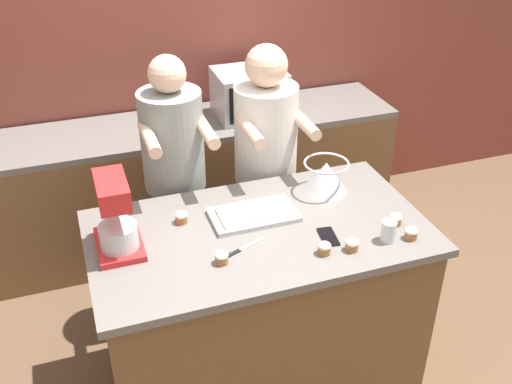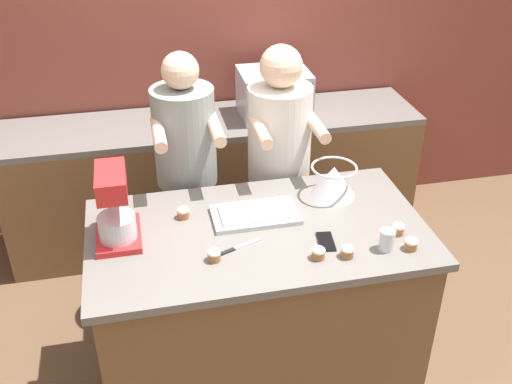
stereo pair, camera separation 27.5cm
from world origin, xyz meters
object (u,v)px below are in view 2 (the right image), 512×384
at_px(person_right, 279,177).
at_px(baking_tray, 255,214).
at_px(cupcake_1, 318,253).
at_px(knife, 238,248).
at_px(stand_mixer, 115,209).
at_px(cupcake_5, 411,243).
at_px(cupcake_2, 347,251).
at_px(drinking_glass, 387,240).
at_px(cupcake_4, 214,255).
at_px(person_left, 188,186).
at_px(mixing_bowl, 333,180).
at_px(microwave_oven, 274,93).
at_px(cell_phone, 326,241).
at_px(cupcake_3, 398,228).
at_px(cupcake_0, 183,212).

xyz_separation_m(person_right, baking_tray, (-0.26, -0.54, 0.12)).
bearing_deg(cupcake_1, knife, 156.09).
height_order(stand_mixer, cupcake_5, stand_mixer).
height_order(baking_tray, cupcake_2, cupcake_2).
relative_size(person_right, baking_tray, 3.90).
height_order(stand_mixer, cupcake_2, stand_mixer).
distance_m(drinking_glass, cupcake_4, 0.77).
height_order(person_left, cupcake_4, person_left).
height_order(mixing_bowl, cupcake_5, mixing_bowl).
distance_m(cupcake_1, cupcake_4, 0.45).
height_order(knife, cupcake_5, cupcake_5).
bearing_deg(mixing_bowl, microwave_oven, 91.16).
height_order(cell_phone, cupcake_5, cupcake_5).
distance_m(person_left, cell_phone, 0.98).
distance_m(person_right, cupcake_1, 0.93).
xyz_separation_m(person_right, cell_phone, (0.01, -0.82, 0.11)).
relative_size(stand_mixer, baking_tray, 0.85).
bearing_deg(cupcake_3, drinking_glass, -134.49).
height_order(baking_tray, cupcake_1, cupcake_1).
relative_size(person_left, baking_tray, 3.90).
distance_m(drinking_glass, cupcake_3, 0.14).
bearing_deg(cupcake_4, cupcake_0, 104.31).
bearing_deg(knife, cell_phone, -6.09).
bearing_deg(cupcake_1, drinking_glass, -0.45).
height_order(cell_phone, cupcake_3, cupcake_3).
bearing_deg(drinking_glass, cupcake_4, 173.63).
xyz_separation_m(person_left, stand_mixer, (-0.38, -0.58, 0.26)).
bearing_deg(cupcake_5, cupcake_0, 153.90).
distance_m(stand_mixer, cupcake_4, 0.49).
height_order(person_left, mixing_bowl, person_left).
height_order(person_right, cupcake_1, person_right).
xyz_separation_m(person_left, drinking_glass, (0.78, -0.92, 0.16)).
relative_size(person_left, mixing_bowl, 6.93).
bearing_deg(person_left, cupcake_3, -42.91).
bearing_deg(stand_mixer, cupcake_0, 19.38).
distance_m(baking_tray, knife, 0.27).
bearing_deg(cupcake_1, baking_tray, 117.81).
relative_size(cupcake_0, cupcake_1, 1.00).
bearing_deg(microwave_oven, cupcake_1, -97.14).
height_order(baking_tray, cupcake_0, cupcake_0).
relative_size(stand_mixer, knife, 1.69).
xyz_separation_m(cupcake_1, cupcake_2, (0.13, -0.02, 0.00)).
xyz_separation_m(mixing_bowl, knife, (-0.56, -0.35, -0.08)).
distance_m(cell_phone, knife, 0.40).
relative_size(mixing_bowl, cupcake_2, 3.90).
distance_m(person_left, mixing_bowl, 0.84).
height_order(baking_tray, knife, baking_tray).
xyz_separation_m(person_left, cupcake_0, (-0.07, -0.47, 0.14)).
bearing_deg(person_right, cupcake_4, -121.08).
bearing_deg(baking_tray, cupcake_3, -24.45).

